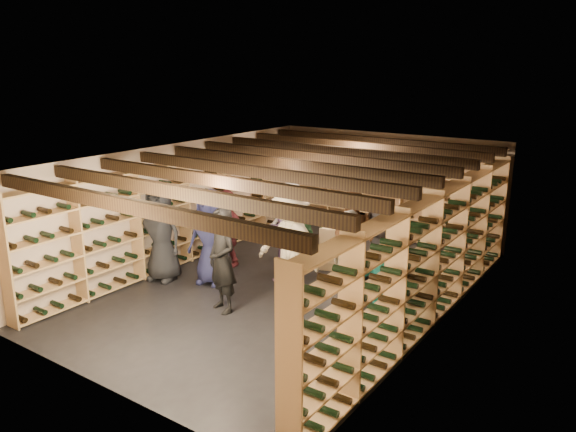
# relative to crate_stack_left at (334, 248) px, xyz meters

# --- Properties ---
(ground) EXTENTS (8.00, 8.00, 0.00)m
(ground) POSITION_rel_crate_stack_left_xyz_m (-0.15, -1.30, -0.42)
(ground) COLOR black
(ground) RESTS_ON ground
(walls) EXTENTS (5.52, 8.02, 2.40)m
(walls) POSITION_rel_crate_stack_left_xyz_m (-0.15, -1.30, 0.78)
(walls) COLOR #C7B19B
(walls) RESTS_ON ground
(ceiling) EXTENTS (5.50, 8.00, 0.01)m
(ceiling) POSITION_rel_crate_stack_left_xyz_m (-0.15, -1.30, 1.98)
(ceiling) COLOR beige
(ceiling) RESTS_ON walls
(ceiling_joists) EXTENTS (5.40, 7.12, 0.18)m
(ceiling_joists) POSITION_rel_crate_stack_left_xyz_m (-0.15, -1.30, 1.84)
(ceiling_joists) COLOR black
(ceiling_joists) RESTS_ON ground
(wine_rack_left) EXTENTS (0.32, 7.50, 2.15)m
(wine_rack_left) POSITION_rel_crate_stack_left_xyz_m (-2.72, -1.30, 0.65)
(wine_rack_left) COLOR tan
(wine_rack_left) RESTS_ON ground
(wine_rack_right) EXTENTS (0.32, 7.50, 2.15)m
(wine_rack_right) POSITION_rel_crate_stack_left_xyz_m (2.42, -1.30, 0.65)
(wine_rack_right) COLOR tan
(wine_rack_right) RESTS_ON ground
(wine_rack_back) EXTENTS (4.70, 0.30, 2.15)m
(wine_rack_back) POSITION_rel_crate_stack_left_xyz_m (-0.15, 2.53, 0.65)
(wine_rack_back) COLOR tan
(wine_rack_back) RESTS_ON ground
(crate_stack_left) EXTENTS (0.58, 0.47, 0.85)m
(crate_stack_left) POSITION_rel_crate_stack_left_xyz_m (0.00, 0.00, 0.00)
(crate_stack_left) COLOR tan
(crate_stack_left) RESTS_ON ground
(crate_stack_right) EXTENTS (0.55, 0.42, 0.51)m
(crate_stack_right) POSITION_rel_crate_stack_left_xyz_m (0.99, 0.23, -0.17)
(crate_stack_right) COLOR tan
(crate_stack_right) RESTS_ON ground
(crate_loose) EXTENTS (0.53, 0.38, 0.17)m
(crate_loose) POSITION_rel_crate_stack_left_xyz_m (1.59, 0.57, -0.34)
(crate_loose) COLOR tan
(crate_loose) RESTS_ON ground
(person_0) EXTENTS (0.96, 0.70, 1.80)m
(person_0) POSITION_rel_crate_stack_left_xyz_m (-2.33, -2.33, 0.48)
(person_0) COLOR black
(person_0) RESTS_ON ground
(person_1) EXTENTS (0.74, 0.60, 1.74)m
(person_1) POSITION_rel_crate_stack_left_xyz_m (-0.49, -2.72, 0.45)
(person_1) COLOR black
(person_1) RESTS_ON ground
(person_3) EXTENTS (1.25, 0.75, 1.91)m
(person_3) POSITION_rel_crate_stack_left_xyz_m (0.07, -1.64, 0.53)
(person_3) COLOR beige
(person_3) RESTS_ON ground
(person_4) EXTENTS (0.94, 0.64, 1.49)m
(person_4) POSITION_rel_crate_stack_left_xyz_m (2.03, -2.09, 0.32)
(person_4) COLOR #19877D
(person_4) RESTS_ON ground
(person_5) EXTENTS (1.49, 0.69, 1.55)m
(person_5) POSITION_rel_crate_stack_left_xyz_m (-1.90, -1.02, 0.35)
(person_5) COLOR maroon
(person_5) RESTS_ON ground
(person_6) EXTENTS (0.95, 0.71, 1.78)m
(person_6) POSITION_rel_crate_stack_left_xyz_m (-1.46, -1.92, 0.46)
(person_6) COLOR #1B1E44
(person_6) RESTS_ON ground
(person_7) EXTENTS (0.70, 0.60, 1.63)m
(person_7) POSITION_rel_crate_stack_left_xyz_m (1.04, -1.37, 0.39)
(person_7) COLOR gray
(person_7) RESTS_ON ground
(person_8) EXTENTS (0.87, 0.68, 1.75)m
(person_8) POSITION_rel_crate_stack_left_xyz_m (0.69, -0.48, 0.45)
(person_8) COLOR #432714
(person_8) RESTS_ON ground
(person_9) EXTENTS (1.04, 0.60, 1.61)m
(person_9) POSITION_rel_crate_stack_left_xyz_m (-1.03, -0.00, 0.38)
(person_9) COLOR #B0A7A1
(person_9) RESTS_ON ground
(person_10) EXTENTS (0.97, 0.59, 1.54)m
(person_10) POSITION_rel_crate_stack_left_xyz_m (-0.56, -0.29, 0.35)
(person_10) COLOR #264E2D
(person_10) RESTS_ON ground
(person_11) EXTENTS (1.61, 1.02, 1.66)m
(person_11) POSITION_rel_crate_stack_left_xyz_m (-0.26, -1.20, 0.40)
(person_11) COLOR slate
(person_11) RESTS_ON ground
(person_12) EXTENTS (0.82, 0.59, 1.57)m
(person_12) POSITION_rel_crate_stack_left_xyz_m (0.95, 0.00, 0.36)
(person_12) COLOR #353439
(person_12) RESTS_ON ground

